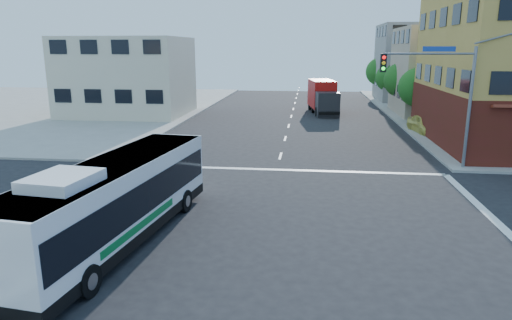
# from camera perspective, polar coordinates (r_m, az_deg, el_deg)

# --- Properties ---
(ground) EXTENTS (120.00, 120.00, 0.00)m
(ground) POSITION_cam_1_polar(r_m,az_deg,el_deg) (17.64, 0.38, -9.21)
(ground) COLOR black
(ground) RESTS_ON ground
(sidewalk_nw) EXTENTS (50.00, 50.00, 0.15)m
(sidewalk_nw) POSITION_cam_1_polar(r_m,az_deg,el_deg) (63.34, -29.10, 5.90)
(sidewalk_nw) COLOR gray
(sidewalk_nw) RESTS_ON ground
(building_east_near) EXTENTS (12.06, 10.06, 9.00)m
(building_east_near) POSITION_cam_1_polar(r_m,az_deg,el_deg) (52.44, 23.85, 10.05)
(building_east_near) COLOR tan
(building_east_near) RESTS_ON ground
(building_east_far) EXTENTS (12.06, 10.06, 10.00)m
(building_east_far) POSITION_cam_1_polar(r_m,az_deg,el_deg) (65.93, 20.35, 11.33)
(building_east_far) COLOR gray
(building_east_far) RESTS_ON ground
(building_west) EXTENTS (12.06, 10.06, 8.00)m
(building_west) POSITION_cam_1_polar(r_m,az_deg,el_deg) (49.88, -15.78, 9.98)
(building_west) COLOR beige
(building_west) RESTS_ON ground
(signal_mast_ne) EXTENTS (7.91, 1.13, 8.07)m
(signal_mast_ne) POSITION_cam_1_polar(r_m,az_deg,el_deg) (27.81, 22.13, 8.86)
(signal_mast_ne) COLOR slate
(signal_mast_ne) RESTS_ON ground
(street_tree_a) EXTENTS (3.60, 3.60, 5.53)m
(street_tree_a) POSITION_cam_1_polar(r_m,az_deg,el_deg) (45.34, 19.75, 8.83)
(street_tree_a) COLOR #3D2816
(street_tree_a) RESTS_ON ground
(street_tree_b) EXTENTS (3.80, 3.80, 5.79)m
(street_tree_b) POSITION_cam_1_polar(r_m,az_deg,el_deg) (53.14, 17.85, 9.77)
(street_tree_b) COLOR #3D2816
(street_tree_b) RESTS_ON ground
(street_tree_c) EXTENTS (3.40, 3.40, 5.29)m
(street_tree_c) POSITION_cam_1_polar(r_m,az_deg,el_deg) (61.01, 16.41, 10.03)
(street_tree_c) COLOR #3D2816
(street_tree_c) RESTS_ON ground
(street_tree_d) EXTENTS (4.00, 4.00, 6.03)m
(street_tree_d) POSITION_cam_1_polar(r_m,az_deg,el_deg) (68.88, 15.33, 10.82)
(street_tree_d) COLOR #3D2816
(street_tree_d) RESTS_ON ground
(transit_bus) EXTENTS (3.74, 11.43, 3.32)m
(transit_bus) POSITION_cam_1_polar(r_m,az_deg,el_deg) (17.06, -17.10, -4.82)
(transit_bus) COLOR black
(transit_bus) RESTS_ON ground
(box_truck) EXTENTS (3.32, 8.02, 3.50)m
(box_truck) POSITION_cam_1_polar(r_m,az_deg,el_deg) (50.34, 8.37, 7.74)
(box_truck) COLOR black
(box_truck) RESTS_ON ground
(parked_car) EXTENTS (2.41, 4.68, 1.52)m
(parked_car) POSITION_cam_1_polar(r_m,az_deg,el_deg) (40.40, 20.36, 4.21)
(parked_car) COLOR #D7CB53
(parked_car) RESTS_ON ground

